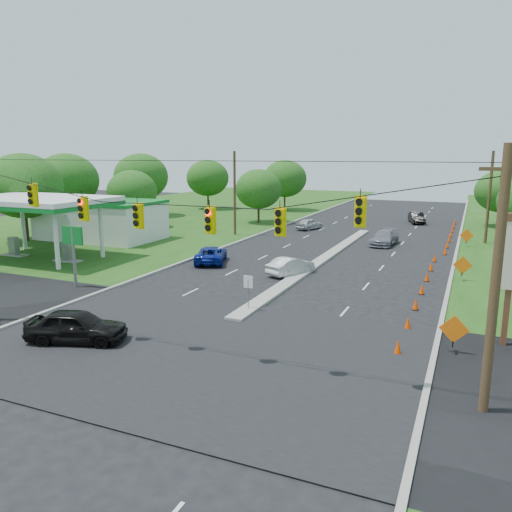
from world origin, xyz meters
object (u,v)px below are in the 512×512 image
at_px(white_sedan, 291,266).
at_px(gas_station, 91,217).
at_px(blue_pickup, 211,254).
at_px(black_sedan, 77,326).

bearing_deg(white_sedan, gas_station, 10.35).
xyz_separation_m(white_sedan, blue_pickup, (-7.33, 1.32, 0.02)).
bearing_deg(gas_station, white_sedan, -12.56).
distance_m(black_sedan, blue_pickup, 18.20).
height_order(gas_station, blue_pickup, gas_station).
bearing_deg(white_sedan, blue_pickup, 12.69).
bearing_deg(gas_station, black_sedan, -50.02).
distance_m(gas_station, blue_pickup, 16.13).
relative_size(black_sedan, white_sedan, 1.17).
height_order(black_sedan, blue_pickup, black_sedan).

